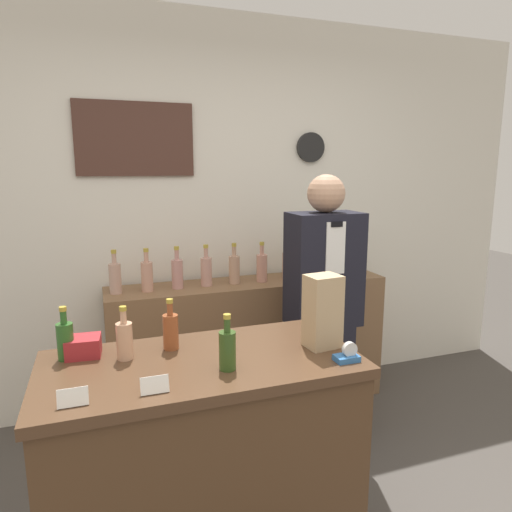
{
  "coord_description": "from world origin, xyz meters",
  "views": [
    {
      "loc": [
        -0.73,
        -1.15,
        1.67
      ],
      "look_at": [
        0.06,
        1.09,
        1.21
      ],
      "focal_mm": 32.0,
      "sensor_mm": 36.0,
      "label": 1
    }
  ],
  "objects_px": {
    "potted_plant": "(337,253)",
    "shopkeeper": "(323,315)",
    "paper_bag": "(323,311)",
    "tape_dispenser": "(348,355)"
  },
  "relations": [
    {
      "from": "potted_plant",
      "to": "paper_bag",
      "type": "distance_m",
      "value": 1.59
    },
    {
      "from": "paper_bag",
      "to": "tape_dispenser",
      "type": "xyz_separation_m",
      "value": [
        0.02,
        -0.16,
        -0.12
      ]
    },
    {
      "from": "paper_bag",
      "to": "tape_dispenser",
      "type": "distance_m",
      "value": 0.2
    },
    {
      "from": "shopkeeper",
      "to": "tape_dispenser",
      "type": "bearing_deg",
      "value": -112.5
    },
    {
      "from": "paper_bag",
      "to": "tape_dispenser",
      "type": "relative_size",
      "value": 3.27
    },
    {
      "from": "shopkeeper",
      "to": "potted_plant",
      "type": "xyz_separation_m",
      "value": [
        0.43,
        0.6,
        0.24
      ]
    },
    {
      "from": "shopkeeper",
      "to": "paper_bag",
      "type": "xyz_separation_m",
      "value": [
        -0.4,
        -0.76,
        0.29
      ]
    },
    {
      "from": "potted_plant",
      "to": "tape_dispenser",
      "type": "relative_size",
      "value": 3.32
    },
    {
      "from": "shopkeeper",
      "to": "tape_dispenser",
      "type": "xyz_separation_m",
      "value": [
        -0.38,
        -0.92,
        0.17
      ]
    },
    {
      "from": "potted_plant",
      "to": "shopkeeper",
      "type": "bearing_deg",
      "value": -125.37
    }
  ]
}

